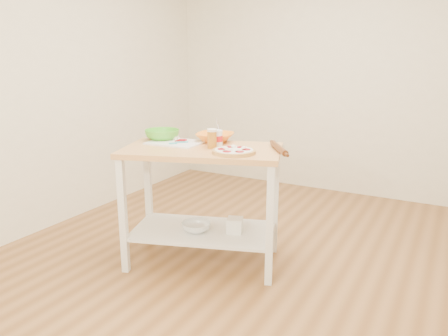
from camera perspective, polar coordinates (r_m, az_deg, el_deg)
room_shell at (r=3.00m, az=3.78°, el=10.56°), size 4.04×4.54×2.74m
prep_island at (r=3.25m, az=-2.83°, el=-1.72°), size 1.28×0.95×0.90m
pizza at (r=3.01m, az=1.34°, el=2.24°), size 0.30×0.30×0.05m
cutting_board at (r=3.37m, az=-6.31°, el=3.37°), size 0.42×0.32×0.04m
spatula at (r=3.31m, az=-6.08°, el=3.30°), size 0.11×0.14×0.01m
knife at (r=3.56m, az=-8.56°, el=4.04°), size 0.27×0.09×0.01m
orange_bowl at (r=3.41m, az=-1.18°, el=4.04°), size 0.33×0.33×0.07m
green_bowl at (r=3.50m, az=-8.08°, el=4.30°), size 0.33×0.33×0.08m
beer_pint at (r=3.16m, az=-1.57°, el=3.86°), size 0.07×0.07×0.14m
yogurt_tub at (r=3.23m, az=-1.06°, el=3.92°), size 0.10×0.10×0.21m
rolling_pin at (r=3.09m, az=7.17°, el=2.56°), size 0.25×0.32×0.04m
shelf_glass_bowl at (r=3.34m, az=-3.65°, el=-7.68°), size 0.31×0.31×0.07m
shelf_bin at (r=3.31m, az=1.41°, el=-7.48°), size 0.14×0.14×0.11m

